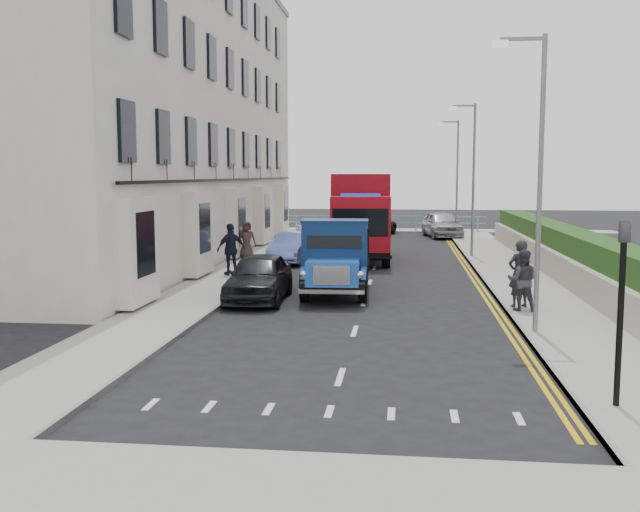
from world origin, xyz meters
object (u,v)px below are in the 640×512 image
(lamp_near, at_px, (535,167))
(red_lorry, at_px, (360,214))
(parked_car_front, at_px, (259,277))
(pedestrian_east_near, at_px, (519,274))
(lamp_mid, at_px, (471,171))
(bedford_lorry, at_px, (335,262))
(lamp_far, at_px, (455,172))

(lamp_near, height_order, red_lorry, lamp_near)
(parked_car_front, relative_size, pedestrian_east_near, 2.25)
(lamp_mid, height_order, bedford_lorry, lamp_mid)
(lamp_far, bearing_deg, parked_car_front, -108.51)
(lamp_near, distance_m, red_lorry, 15.92)
(lamp_near, height_order, lamp_far, same)
(pedestrian_east_near, bearing_deg, lamp_near, 63.30)
(lamp_mid, bearing_deg, pedestrian_east_near, -89.01)
(lamp_mid, distance_m, lamp_far, 10.00)
(parked_car_front, bearing_deg, red_lorry, 76.22)
(lamp_far, distance_m, parked_car_front, 23.45)
(parked_car_front, bearing_deg, lamp_far, 70.07)
(lamp_near, height_order, pedestrian_east_near, lamp_near)
(pedestrian_east_near, bearing_deg, bedford_lorry, -39.56)
(lamp_near, xyz_separation_m, lamp_mid, (0.00, 16.00, 0.00))
(lamp_near, xyz_separation_m, parked_car_front, (-7.37, 3.98, -3.27))
(red_lorry, bearing_deg, parked_car_front, -105.82)
(lamp_mid, xyz_separation_m, bedford_lorry, (-5.11, -11.24, -2.89))
(lamp_near, bearing_deg, parked_car_front, 151.62)
(lamp_near, xyz_separation_m, pedestrian_east_near, (0.22, 3.13, -2.93))
(lamp_mid, distance_m, pedestrian_east_near, 13.20)
(red_lorry, xyz_separation_m, parked_car_front, (-2.42, -11.02, -1.32))
(lamp_far, bearing_deg, lamp_near, -90.00)
(parked_car_front, bearing_deg, bedford_lorry, 17.50)
(red_lorry, distance_m, pedestrian_east_near, 12.98)
(lamp_near, distance_m, lamp_mid, 16.00)
(lamp_mid, xyz_separation_m, pedestrian_east_near, (0.22, -12.87, -2.93))
(red_lorry, height_order, parked_car_front, red_lorry)
(lamp_near, height_order, lamp_mid, same)
(parked_car_front, bearing_deg, lamp_near, -29.80)
(lamp_far, xyz_separation_m, bedford_lorry, (-5.11, -21.24, -2.89))
(lamp_near, relative_size, pedestrian_east_near, 3.71)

